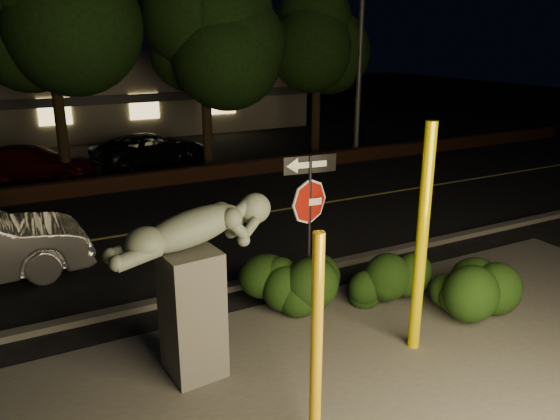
% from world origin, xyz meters
% --- Properties ---
extents(ground, '(90.00, 90.00, 0.00)m').
position_xyz_m(ground, '(0.00, 10.00, 0.00)').
color(ground, black).
rests_on(ground, ground).
extents(patio, '(14.00, 6.00, 0.02)m').
position_xyz_m(patio, '(0.00, -1.00, 0.01)').
color(patio, '#4C4944').
rests_on(patio, ground).
extents(road, '(80.00, 8.00, 0.01)m').
position_xyz_m(road, '(0.00, 7.00, 0.01)').
color(road, black).
rests_on(road, ground).
extents(lane_marking, '(80.00, 0.12, 0.00)m').
position_xyz_m(lane_marking, '(0.00, 7.00, 0.02)').
color(lane_marking, '#C6C24F').
rests_on(lane_marking, road).
extents(curb, '(80.00, 0.25, 0.12)m').
position_xyz_m(curb, '(0.00, 2.90, 0.06)').
color(curb, '#4C4944').
rests_on(curb, ground).
extents(brick_wall, '(40.00, 0.35, 0.50)m').
position_xyz_m(brick_wall, '(0.00, 11.30, 0.25)').
color(brick_wall, '#442416').
rests_on(brick_wall, ground).
extents(parking_lot, '(40.00, 12.00, 0.01)m').
position_xyz_m(parking_lot, '(0.00, 17.00, 0.01)').
color(parking_lot, black).
rests_on(parking_lot, ground).
extents(building, '(22.00, 10.20, 4.00)m').
position_xyz_m(building, '(0.00, 24.99, 2.00)').
color(building, gray).
rests_on(building, ground).
extents(tree_far_c, '(4.80, 4.80, 7.84)m').
position_xyz_m(tree_far_c, '(2.50, 12.80, 5.66)').
color(tree_far_c, black).
rests_on(tree_far_c, ground).
extents(tree_far_d, '(4.40, 4.40, 7.42)m').
position_xyz_m(tree_far_d, '(7.50, 13.30, 5.42)').
color(tree_far_d, black).
rests_on(tree_far_d, ground).
extents(yellow_pole_left, '(0.14, 0.14, 2.82)m').
position_xyz_m(yellow_pole_left, '(-1.59, -1.63, 1.41)').
color(yellow_pole_left, yellow).
rests_on(yellow_pole_left, ground).
extents(yellow_pole_right, '(0.18, 0.18, 3.66)m').
position_xyz_m(yellow_pole_right, '(1.02, -0.41, 1.83)').
color(yellow_pole_right, '#DDC600').
rests_on(yellow_pole_right, ground).
extents(signpost, '(0.97, 0.16, 2.87)m').
position_xyz_m(signpost, '(0.20, 1.55, 2.04)').
color(signpost, black).
rests_on(signpost, ground).
extents(sculpture, '(2.46, 0.86, 2.63)m').
position_xyz_m(sculpture, '(-2.30, 0.56, 1.62)').
color(sculpture, '#4C4944').
rests_on(sculpture, ground).
extents(hedge_center, '(2.35, 1.40, 1.15)m').
position_xyz_m(hedge_center, '(-0.17, 1.65, 0.57)').
color(hedge_center, black).
rests_on(hedge_center, ground).
extents(hedge_right, '(1.81, 0.97, 1.19)m').
position_xyz_m(hedge_right, '(1.69, 1.16, 0.59)').
color(hedge_right, black).
rests_on(hedge_right, ground).
extents(hedge_far_right, '(1.66, 1.08, 1.12)m').
position_xyz_m(hedge_far_right, '(2.56, 0.03, 0.56)').
color(hedge_far_right, black).
rests_on(hedge_far_right, ground).
extents(streetlight, '(1.43, 0.75, 10.01)m').
position_xyz_m(streetlight, '(8.56, 12.19, 5.95)').
color(streetlight, '#525358').
rests_on(streetlight, ground).
extents(parked_car_darkred, '(4.51, 3.09, 1.21)m').
position_xyz_m(parked_car_darkred, '(-3.49, 14.04, 0.61)').
color(parked_car_darkred, '#3F0A0A').
rests_on(parked_car_darkred, ground).
extents(parked_car_dark, '(4.86, 3.10, 1.25)m').
position_xyz_m(parked_car_dark, '(0.80, 14.50, 0.62)').
color(parked_car_dark, black).
rests_on(parked_car_dark, ground).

